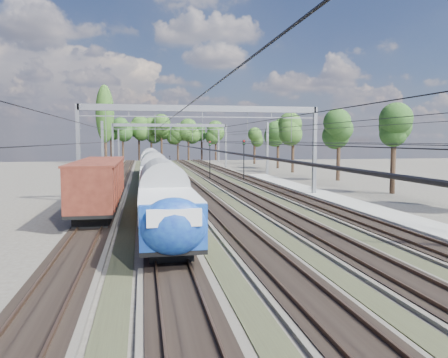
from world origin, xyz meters
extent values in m
plane|color=#47423A|center=(0.00, 0.00, 0.00)|extent=(220.00, 220.00, 0.00)
cube|color=#47423A|center=(-9.00, 45.00, 0.07)|extent=(3.00, 130.00, 0.15)
cube|color=black|center=(-9.00, 45.00, 0.17)|extent=(2.50, 130.00, 0.06)
cube|color=#473326|center=(-9.72, 45.00, 0.27)|extent=(0.08, 130.00, 0.14)
cube|color=#473326|center=(-8.28, 45.00, 0.27)|extent=(0.08, 130.00, 0.14)
cube|color=#47423A|center=(-4.50, 45.00, 0.07)|extent=(3.00, 130.00, 0.15)
cube|color=black|center=(-4.50, 45.00, 0.17)|extent=(2.50, 130.00, 0.06)
cube|color=#473326|center=(-5.22, 45.00, 0.27)|extent=(0.08, 130.00, 0.14)
cube|color=#473326|center=(-3.78, 45.00, 0.27)|extent=(0.08, 130.00, 0.14)
cube|color=#47423A|center=(0.00, 45.00, 0.07)|extent=(3.00, 130.00, 0.15)
cube|color=black|center=(0.00, 45.00, 0.17)|extent=(2.50, 130.00, 0.06)
cube|color=#473326|center=(-0.72, 45.00, 0.27)|extent=(0.08, 130.00, 0.14)
cube|color=#473326|center=(0.72, 45.00, 0.27)|extent=(0.08, 130.00, 0.14)
cube|color=#47423A|center=(4.50, 45.00, 0.07)|extent=(3.00, 130.00, 0.15)
cube|color=black|center=(4.50, 45.00, 0.17)|extent=(2.50, 130.00, 0.06)
cube|color=#473326|center=(3.78, 45.00, 0.27)|extent=(0.08, 130.00, 0.14)
cube|color=#473326|center=(5.22, 45.00, 0.27)|extent=(0.08, 130.00, 0.14)
cube|color=#47423A|center=(9.00, 45.00, 0.07)|extent=(3.00, 130.00, 0.15)
cube|color=black|center=(9.00, 45.00, 0.17)|extent=(2.50, 130.00, 0.06)
cube|color=#473326|center=(8.28, 45.00, 0.27)|extent=(0.08, 130.00, 0.14)
cube|color=#473326|center=(9.72, 45.00, 0.27)|extent=(0.08, 130.00, 0.14)
cube|color=#2F2B1E|center=(-6.75, 45.00, 0.03)|extent=(1.10, 130.00, 0.05)
cube|color=#2F2B1E|center=(-2.25, 45.00, 0.03)|extent=(1.10, 130.00, 0.05)
cube|color=#2F2B1E|center=(2.25, 45.00, 0.03)|extent=(1.10, 130.00, 0.05)
cube|color=#2F2B1E|center=(6.75, 45.00, 0.03)|extent=(1.10, 130.00, 0.05)
cube|color=gray|center=(12.00, 20.00, 0.15)|extent=(3.00, 70.00, 0.30)
cube|color=gray|center=(-11.50, 30.00, 4.50)|extent=(0.35, 0.35, 9.00)
cube|color=gray|center=(11.50, 30.00, 4.50)|extent=(0.35, 0.35, 9.00)
cube|color=gray|center=(0.00, 30.00, 8.70)|extent=(23.00, 0.35, 0.60)
cube|color=gray|center=(-11.50, 78.00, 4.50)|extent=(0.35, 0.35, 9.00)
cube|color=gray|center=(11.50, 78.00, 4.50)|extent=(0.35, 0.35, 9.00)
cube|color=gray|center=(0.00, 78.00, 8.70)|extent=(23.00, 0.35, 0.60)
cube|color=gray|center=(-11.50, 55.00, 4.25)|extent=(0.35, 0.35, 8.50)
cube|color=gray|center=(-11.50, 100.00, 4.25)|extent=(0.35, 0.35, 8.50)
cube|color=gray|center=(13.80, 55.00, 4.25)|extent=(0.35, 0.35, 8.50)
cube|color=gray|center=(13.80, 100.00, 4.25)|extent=(0.35, 0.35, 8.50)
cylinder|color=black|center=(-9.00, 45.00, 5.50)|extent=(0.03, 130.00, 0.03)
cylinder|color=black|center=(-9.00, 45.00, 6.60)|extent=(0.03, 130.00, 0.03)
cylinder|color=black|center=(-4.50, 45.00, 5.50)|extent=(0.03, 130.00, 0.03)
cylinder|color=black|center=(-4.50, 45.00, 6.60)|extent=(0.03, 130.00, 0.03)
cylinder|color=black|center=(0.00, 45.00, 5.50)|extent=(0.03, 130.00, 0.03)
cylinder|color=black|center=(0.00, 45.00, 6.60)|extent=(0.03, 130.00, 0.03)
cylinder|color=black|center=(4.50, 45.00, 5.50)|extent=(0.03, 130.00, 0.03)
cylinder|color=black|center=(4.50, 45.00, 6.60)|extent=(0.03, 130.00, 0.03)
cylinder|color=black|center=(9.00, 45.00, 5.50)|extent=(0.03, 130.00, 0.03)
cylinder|color=black|center=(9.00, 45.00, 6.60)|extent=(0.03, 130.00, 0.03)
cylinder|color=black|center=(-14.16, 111.90, 3.54)|extent=(0.56, 0.56, 7.08)
sphere|color=#193E16|center=(-14.16, 111.90, 9.20)|extent=(4.63, 4.63, 4.63)
cylinder|color=black|center=(-11.13, 112.63, 3.37)|extent=(0.56, 0.56, 6.74)
sphere|color=#193E16|center=(-11.13, 112.63, 8.77)|extent=(4.68, 4.68, 4.68)
cylinder|color=black|center=(-7.14, 113.81, 3.46)|extent=(0.56, 0.56, 6.93)
sphere|color=#193E16|center=(-7.14, 113.81, 9.01)|extent=(4.25, 4.25, 4.25)
cylinder|color=black|center=(-3.61, 111.84, 2.93)|extent=(0.56, 0.56, 5.87)
sphere|color=#193E16|center=(-3.61, 111.84, 7.63)|extent=(3.98, 3.98, 3.98)
cylinder|color=black|center=(0.69, 112.57, 2.84)|extent=(0.56, 0.56, 5.68)
sphere|color=#193E16|center=(0.69, 112.57, 7.39)|extent=(4.92, 4.92, 4.92)
cylinder|color=black|center=(4.17, 111.81, 3.52)|extent=(0.56, 0.56, 7.05)
sphere|color=#193E16|center=(4.17, 111.81, 9.16)|extent=(5.41, 5.41, 5.41)
cylinder|color=black|center=(7.05, 111.01, 3.06)|extent=(0.56, 0.56, 6.11)
sphere|color=#193E16|center=(7.05, 111.01, 7.95)|extent=(4.09, 4.09, 4.09)
cylinder|color=black|center=(11.39, 113.06, 3.52)|extent=(0.56, 0.56, 7.04)
sphere|color=#193E16|center=(11.39, 113.06, 9.15)|extent=(4.88, 4.88, 4.88)
cylinder|color=black|center=(15.38, 113.32, 2.85)|extent=(0.56, 0.56, 5.70)
sphere|color=#193E16|center=(15.38, 113.32, 7.41)|extent=(4.60, 4.60, 4.60)
cylinder|color=black|center=(21.11, 32.75, 3.01)|extent=(0.56, 0.56, 6.02)
sphere|color=#193E16|center=(21.11, 32.75, 7.82)|extent=(4.91, 4.91, 4.91)
cylinder|color=black|center=(21.02, 45.85, 3.41)|extent=(0.56, 0.56, 6.83)
sphere|color=#193E16|center=(21.02, 45.85, 8.88)|extent=(4.71, 4.71, 4.71)
cylinder|color=black|center=(20.37, 61.02, 2.74)|extent=(0.56, 0.56, 5.49)
sphere|color=#193E16|center=(20.37, 61.02, 7.13)|extent=(4.25, 4.25, 4.25)
cylinder|color=black|center=(20.47, 72.52, 3.02)|extent=(0.56, 0.56, 6.04)
sphere|color=#193E16|center=(20.47, 72.52, 7.86)|extent=(4.79, 4.79, 4.79)
cylinder|color=black|center=(20.36, 86.02, 3.43)|extent=(0.56, 0.56, 6.85)
sphere|color=#193E16|center=(20.36, 86.02, 8.91)|extent=(4.62, 4.62, 4.62)
cylinder|color=black|center=(-14.50, 98.00, 8.00)|extent=(0.70, 0.70, 16.00)
ellipsoid|color=#2B4F1A|center=(-14.50, 98.00, 12.00)|extent=(4.40, 4.40, 14.08)
cube|color=black|center=(-4.50, 8.79, 0.55)|extent=(2.01, 3.02, 0.81)
cube|color=black|center=(-4.50, 22.88, 0.55)|extent=(2.01, 3.02, 0.81)
cube|color=navy|center=(-4.50, 15.83, 2.06)|extent=(2.82, 20.13, 1.91)
cube|color=silver|center=(-4.50, 15.83, 2.57)|extent=(2.90, 19.33, 0.96)
cube|color=black|center=(-3.04, 15.83, 2.57)|extent=(0.04, 17.11, 0.70)
cube|color=yellow|center=(-4.50, 11.41, 1.56)|extent=(2.92, 5.64, 0.70)
cylinder|color=gray|center=(-4.50, 15.83, 3.02)|extent=(2.86, 20.13, 2.86)
cube|color=black|center=(-4.50, 29.52, 0.55)|extent=(2.01, 3.02, 0.81)
cube|color=black|center=(-4.50, 43.61, 0.55)|extent=(2.01, 3.02, 0.81)
cube|color=navy|center=(-4.50, 36.57, 2.06)|extent=(2.82, 20.13, 1.91)
cube|color=silver|center=(-4.50, 36.57, 2.57)|extent=(2.90, 19.33, 0.96)
cube|color=black|center=(-3.04, 36.57, 2.57)|extent=(0.04, 17.11, 0.70)
cube|color=yellow|center=(-4.50, 32.14, 1.56)|extent=(2.92, 5.64, 0.70)
cylinder|color=gray|center=(-4.50, 36.57, 3.02)|extent=(2.86, 20.13, 2.86)
cube|color=black|center=(-4.50, 50.25, 0.55)|extent=(2.01, 3.02, 0.81)
cube|color=black|center=(-4.50, 64.34, 0.55)|extent=(2.01, 3.02, 0.81)
cube|color=navy|center=(-4.50, 57.30, 2.06)|extent=(2.82, 20.13, 1.91)
cube|color=silver|center=(-4.50, 57.30, 2.57)|extent=(2.90, 19.33, 0.96)
cube|color=black|center=(-3.04, 57.30, 2.57)|extent=(0.04, 17.11, 0.70)
cube|color=yellow|center=(-4.50, 52.87, 1.56)|extent=(2.92, 5.64, 0.70)
cylinder|color=gray|center=(-4.50, 57.30, 3.02)|extent=(2.86, 20.13, 2.86)
ellipsoid|color=navy|center=(-4.50, 5.97, 2.11)|extent=(2.86, 1.57, 2.44)
cube|color=black|center=(-9.00, 17.26, 0.55)|extent=(2.20, 2.86, 0.77)
cube|color=black|center=(-9.00, 28.05, 0.55)|extent=(2.20, 2.86, 0.77)
cube|color=black|center=(-9.00, 22.65, 1.05)|extent=(2.97, 15.42, 0.22)
cube|color=#441A12|center=(-9.00, 22.65, 2.59)|extent=(2.97, 15.42, 2.86)
cube|color=#441A12|center=(-9.00, 22.65, 4.07)|extent=(3.19, 15.42, 0.13)
imported|color=black|center=(0.82, 94.48, 0.97)|extent=(0.66, 0.82, 1.94)
cylinder|color=black|center=(3.69, 49.28, 2.44)|extent=(0.14, 0.14, 4.88)
cube|color=black|center=(3.69, 49.28, 5.22)|extent=(0.34, 0.22, 0.68)
sphere|color=red|center=(3.69, 49.15, 5.42)|extent=(0.16, 0.16, 0.16)
sphere|color=#0C9919|center=(3.69, 49.15, 5.08)|extent=(0.16, 0.16, 0.16)
cylinder|color=black|center=(8.07, 46.83, 2.51)|extent=(0.14, 0.14, 5.01)
cube|color=black|center=(8.07, 46.83, 5.37)|extent=(0.38, 0.26, 0.70)
sphere|color=red|center=(8.07, 46.70, 5.57)|extent=(0.16, 0.16, 0.16)
sphere|color=#0C9919|center=(8.07, 46.70, 5.22)|extent=(0.16, 0.16, 0.16)
camera|label=1|loc=(-5.72, -11.94, 5.68)|focal=35.00mm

